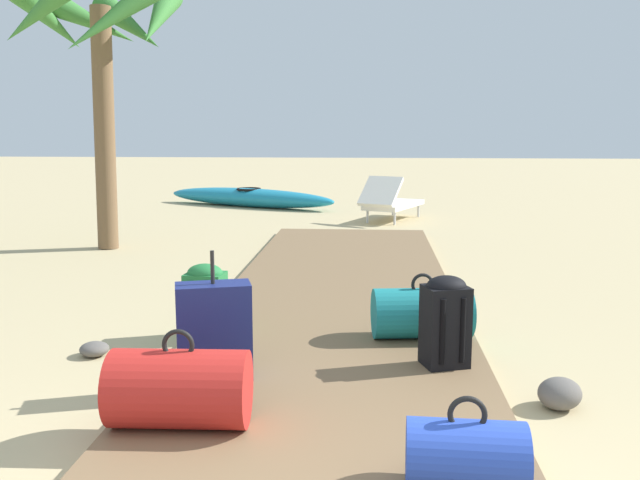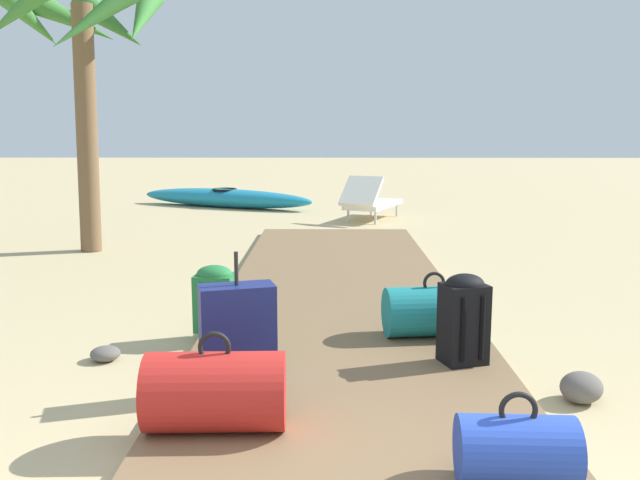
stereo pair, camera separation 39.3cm
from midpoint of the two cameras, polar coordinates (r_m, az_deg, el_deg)
The scene contains 13 objects.
ground_plane at distance 5.16m, azimuth -0.30°, elevation -8.38°, with size 60.00×60.00×0.00m, color tan.
boardwalk at distance 5.96m, azimuth -0.17°, elevation -5.53°, with size 2.09×8.44×0.08m, color brown.
suitcase_navy at distance 4.13m, azimuth -9.63°, elevation -7.68°, with size 0.48×0.32×0.78m.
duffel_bag_teal at distance 5.00m, azimuth 7.21°, elevation -5.91°, with size 0.74×0.44×0.47m.
duffel_bag_blue at distance 3.08m, azimuth 12.41°, elevation -16.76°, with size 0.51×0.32×0.41m.
backpack_black at distance 4.43m, azimuth 9.42°, elevation -6.33°, with size 0.32×0.30×0.58m.
backpack_green at distance 5.16m, azimuth -10.93°, elevation -4.64°, with size 0.30×0.27×0.49m.
duffel_bag_red at distance 3.55m, azimuth -11.92°, elevation -12.27°, with size 0.71×0.42×0.51m.
palm_tree_far_left at distance 9.25m, azimuth -20.53°, elevation 15.84°, with size 2.29×2.21×3.49m.
lounge_chair at distance 11.59m, azimuth 3.26°, elevation 3.24°, with size 1.17×1.67×0.77m.
kayak at distance 13.65m, azimuth -8.75°, elevation 3.49°, with size 3.73×2.10×0.37m.
rock_left_mid at distance 5.00m, azimuth -19.66°, elevation -8.93°, with size 0.20×0.20×0.10m, color #5B5651.
rock_right_far at distance 4.25m, azimuth 18.46°, elevation -11.61°, with size 0.27×0.24×0.18m, color #5B5651.
Camera 2 is at (-0.12, -1.54, 1.58)m, focal length 38.38 mm.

